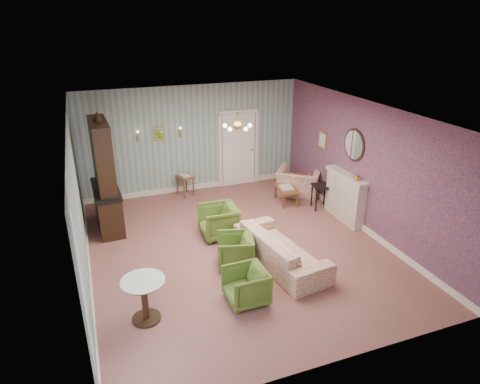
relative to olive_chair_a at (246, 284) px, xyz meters
name	(u,v)px	position (x,y,z in m)	size (l,w,h in m)	color
floor	(238,248)	(0.50, 1.75, -0.35)	(7.00, 7.00, 0.00)	#975E57
ceiling	(237,112)	(0.50, 1.75, 2.55)	(7.00, 7.00, 0.00)	white
wall_back	(193,139)	(0.50, 5.25, 1.10)	(6.00, 6.00, 0.00)	gray
wall_front	(332,279)	(0.50, -1.75, 1.10)	(6.00, 6.00, 0.00)	gray
wall_left	(79,207)	(-2.50, 1.75, 1.10)	(7.00, 7.00, 0.00)	gray
wall_right	(364,167)	(3.50, 1.75, 1.10)	(7.00, 7.00, 0.00)	gray
wall_right_floral	(364,167)	(3.48, 1.75, 1.10)	(7.00, 7.00, 0.00)	#C06071
door	(238,148)	(1.80, 5.21, 0.73)	(1.12, 0.12, 2.16)	white
olive_chair_a	(246,284)	(0.00, 0.00, 0.00)	(0.67, 0.63, 0.69)	#4F6D26
olive_chair_b	(235,249)	(0.22, 1.15, 0.01)	(0.69, 0.64, 0.71)	#4F6D26
olive_chair_c	(219,220)	(0.28, 2.39, 0.05)	(0.77, 0.72, 0.79)	#4F6D26
sofa_chintz	(281,243)	(1.08, 0.89, 0.10)	(2.30, 0.67, 0.90)	#AA4A44
wingback_chair	(299,178)	(3.06, 3.89, 0.14)	(1.12, 0.73, 0.98)	#AA4A44
dresser	(103,173)	(-1.95, 3.73, 0.98)	(0.55, 1.59, 2.65)	black
fireplace	(345,197)	(3.36, 2.15, 0.23)	(0.30, 1.40, 1.16)	beige
mantel_vase	(357,177)	(3.34, 1.75, 0.89)	(0.15, 0.15, 0.15)	gold
oval_mirror	(354,145)	(3.46, 2.15, 1.50)	(0.04, 0.76, 0.84)	white
framed_print	(323,140)	(3.47, 3.50, 1.25)	(0.04, 0.34, 0.42)	gold
coffee_table	(286,195)	(2.50, 3.52, -0.13)	(0.47, 0.84, 0.43)	brown
side_table_black	(320,197)	(3.15, 2.89, -0.03)	(0.42, 0.42, 0.63)	black
pedestal_table	(145,300)	(-1.69, 0.12, 0.04)	(0.70, 0.70, 0.76)	black
nesting_table	(185,185)	(0.14, 4.90, -0.04)	(0.36, 0.47, 0.61)	brown
gilt_mirror_back	(159,134)	(-0.40, 5.21, 1.35)	(0.28, 0.06, 0.36)	gold
sconce_left	(138,136)	(-0.95, 5.19, 1.35)	(0.16, 0.12, 0.30)	gold
sconce_right	(180,132)	(0.15, 5.19, 1.35)	(0.16, 0.12, 0.30)	gold
chandelier	(238,127)	(0.50, 1.75, 2.28)	(0.56, 0.56, 0.36)	gold
burgundy_cushion	(300,180)	(3.01, 3.74, 0.13)	(0.38, 0.10, 0.38)	maroon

